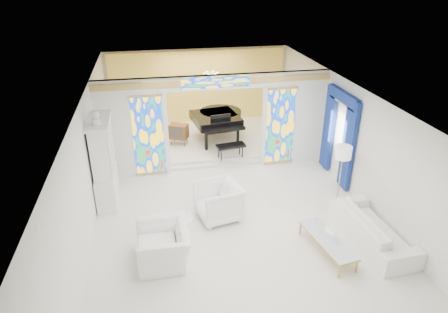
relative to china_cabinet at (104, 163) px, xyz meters
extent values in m
plane|color=silver|center=(3.22, -0.60, -1.17)|extent=(12.00, 12.00, 0.00)
cube|color=silver|center=(3.22, -0.60, 1.83)|extent=(7.00, 12.00, 0.02)
cube|color=silver|center=(3.22, 5.40, 0.33)|extent=(7.00, 0.02, 3.00)
cube|color=silver|center=(-0.28, -0.60, 0.33)|extent=(0.02, 12.00, 3.00)
cube|color=silver|center=(6.72, -0.60, 0.33)|extent=(0.02, 12.00, 3.00)
cube|color=silver|center=(0.72, 1.40, 0.33)|extent=(2.00, 0.18, 3.00)
cube|color=silver|center=(5.72, 1.40, 0.33)|extent=(2.00, 0.18, 3.00)
cube|color=silver|center=(3.22, 1.40, 1.63)|extent=(3.00, 0.18, 0.40)
cube|color=silver|center=(1.72, 1.30, 0.13)|extent=(0.12, 0.06, 2.60)
cube|color=silver|center=(4.72, 1.30, 0.13)|extent=(0.12, 0.06, 2.60)
cube|color=silver|center=(3.22, 1.30, 1.48)|extent=(3.24, 0.06, 0.12)
cube|color=#E0B354|center=(3.22, 1.30, 1.65)|extent=(7.00, 0.05, 0.18)
cube|color=gold|center=(1.19, 1.29, 0.13)|extent=(0.90, 0.04, 2.40)
cube|color=gold|center=(5.25, 1.29, 0.13)|extent=(0.90, 0.04, 2.40)
cube|color=gold|center=(3.22, 1.29, 1.65)|extent=(2.00, 0.04, 0.34)
cube|color=silver|center=(3.22, 3.50, -1.08)|extent=(6.80, 3.80, 0.18)
cube|color=#E9CB51|center=(3.22, 5.28, 0.33)|extent=(6.70, 0.10, 2.90)
cylinder|color=#BC9242|center=(3.42, 3.40, 1.38)|extent=(0.48, 0.48, 0.30)
cube|color=navy|center=(6.62, -0.55, 0.18)|extent=(0.12, 0.55, 2.60)
cube|color=navy|center=(6.62, 0.75, 0.18)|extent=(0.12, 0.55, 2.60)
cube|color=navy|center=(6.62, 0.10, 1.38)|extent=(0.14, 1.70, 0.30)
cube|color=#E0B94F|center=(6.62, 0.10, 1.21)|extent=(0.12, 1.50, 0.06)
cube|color=silver|center=(0.00, 0.00, -0.72)|extent=(0.50, 1.40, 0.90)
cube|color=silver|center=(0.00, 0.00, 0.43)|extent=(0.44, 1.30, 1.40)
cube|color=white|center=(0.23, 0.00, 0.43)|extent=(0.01, 1.20, 1.30)
cube|color=silver|center=(0.00, 0.00, 1.17)|extent=(0.56, 1.46, 0.08)
cylinder|color=white|center=(0.00, -0.35, 1.29)|extent=(0.22, 0.22, 0.16)
sphere|color=white|center=(0.00, -0.35, 1.45)|extent=(0.20, 0.20, 0.20)
imported|color=silver|center=(1.34, -2.74, -0.76)|extent=(1.13, 1.28, 0.82)
imported|color=silver|center=(2.80, -1.35, -0.69)|extent=(1.23, 1.21, 0.95)
imported|color=silver|center=(6.17, -2.97, -0.81)|extent=(1.08, 2.49, 0.71)
cylinder|color=silver|center=(1.86, -2.06, -0.60)|extent=(0.49, 0.49, 0.03)
cylinder|color=silver|center=(1.86, -2.06, -0.89)|extent=(0.08, 0.08, 0.55)
cylinder|color=silver|center=(1.86, -2.06, -1.15)|extent=(0.32, 0.32, 0.03)
imported|color=silver|center=(1.86, -2.06, -0.49)|extent=(0.19, 0.19, 0.18)
cube|color=white|center=(4.95, -3.17, -0.81)|extent=(0.76, 1.71, 0.04)
cube|color=#BC9242|center=(4.95, -3.17, -0.83)|extent=(0.79, 1.74, 0.03)
cube|color=#BC9242|center=(4.86, -3.98, -1.00)|extent=(0.04, 0.04, 0.34)
cube|color=#BC9242|center=(5.29, -3.91, -1.00)|extent=(0.04, 0.04, 0.34)
cube|color=#BC9242|center=(4.60, -2.43, -1.00)|extent=(0.04, 0.04, 0.34)
cube|color=#BC9242|center=(5.03, -2.36, -1.00)|extent=(0.04, 0.04, 0.34)
cylinder|color=#BC9242|center=(6.08, -1.28, -1.15)|extent=(0.35, 0.35, 0.03)
cylinder|color=#BC9242|center=(6.08, -1.28, -0.40)|extent=(0.04, 0.04, 1.55)
cylinder|color=silver|center=(6.08, -1.28, 0.36)|extent=(0.49, 0.49, 0.33)
cube|color=black|center=(3.53, 3.22, -0.20)|extent=(1.72, 1.81, 0.29)
cylinder|color=black|center=(3.78, 3.62, -0.20)|extent=(1.69, 1.69, 0.29)
cube|color=black|center=(3.66, 2.30, -0.24)|extent=(1.43, 0.51, 0.10)
cube|color=silver|center=(3.67, 2.21, -0.22)|extent=(1.30, 0.29, 0.03)
cube|color=black|center=(3.61, 2.65, 0.03)|extent=(0.72, 0.14, 0.26)
cube|color=black|center=(3.75, 1.68, -0.57)|extent=(0.98, 0.49, 0.08)
cylinder|color=black|center=(3.07, 2.42, -0.67)|extent=(0.12, 0.12, 0.64)
cylinder|color=black|center=(4.20, 2.58, -0.67)|extent=(0.12, 0.12, 0.64)
cylinder|color=black|center=(3.54, 3.85, -0.67)|extent=(0.12, 0.12, 0.64)
cube|color=brown|center=(2.20, 3.09, -0.52)|extent=(0.74, 0.64, 0.50)
cube|color=#343936|center=(2.12, 2.90, -0.49)|extent=(0.37, 0.18, 0.32)
cone|color=brown|center=(1.92, 3.06, -0.88)|extent=(0.05, 0.05, 0.22)
cone|color=brown|center=(2.36, 2.86, -0.88)|extent=(0.05, 0.05, 0.22)
cone|color=brown|center=(2.05, 3.33, -0.88)|extent=(0.05, 0.05, 0.22)
cone|color=brown|center=(2.48, 3.13, -0.88)|extent=(0.05, 0.05, 0.22)
camera|label=1|loc=(1.33, -9.77, 4.71)|focal=32.00mm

